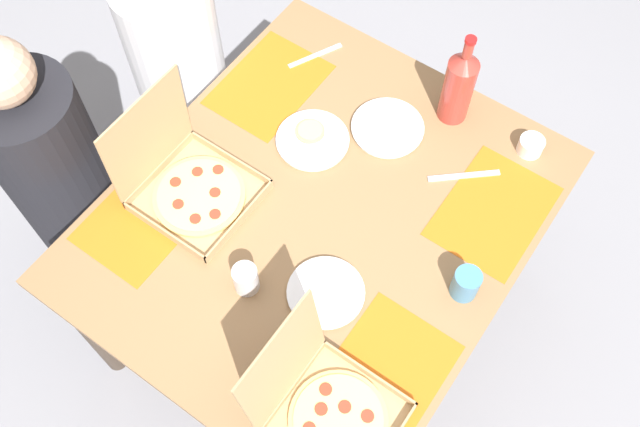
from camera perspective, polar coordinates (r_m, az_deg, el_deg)
ground_plane at (r=2.64m, az=0.00°, el=-7.86°), size 6.00×6.00×0.00m
dining_table at (r=2.06m, az=0.00°, el=-1.48°), size 1.26×1.08×0.75m
placemat_near_left at (r=1.80m, az=5.17°, el=-12.87°), size 0.36×0.26×0.00m
placemat_near_right at (r=2.03m, az=13.82°, el=0.19°), size 0.36×0.26×0.00m
placemat_far_left at (r=2.02m, az=-13.86°, el=-0.17°), size 0.36×0.26×0.00m
placemat_far_right at (r=2.23m, az=-4.12°, el=10.36°), size 0.36×0.26×0.00m
pizza_box_center at (r=1.72m, az=0.51°, el=-15.40°), size 0.27×0.31×0.31m
pizza_box_edge_far at (r=1.99m, az=-10.60°, el=2.44°), size 0.30×0.30×0.33m
plate_far_left at (r=2.09m, az=-0.62°, el=5.99°), size 0.22×0.22×0.03m
plate_middle at (r=1.85m, az=0.47°, el=-6.43°), size 0.21×0.21×0.02m
plate_far_right at (r=2.13m, az=5.39°, el=6.92°), size 0.22×0.22×0.02m
soda_bottle at (r=2.09m, az=11.14°, el=10.11°), size 0.09×0.09×0.32m
cup_clear_left at (r=1.86m, az=11.68°, el=-5.57°), size 0.07×0.07×0.09m
cup_red at (r=1.84m, az=-6.01°, el=-5.27°), size 0.07×0.07×0.09m
condiment_bowl at (r=2.15m, az=16.65°, el=5.27°), size 0.07×0.07×0.05m
fork_by_far_right at (r=2.30m, az=-0.39°, el=12.62°), size 0.18×0.10×0.00m
knife_by_near_right at (r=2.07m, az=11.54°, el=3.00°), size 0.15×0.17×0.00m
diner_left_seat at (r=2.42m, az=-19.85°, el=2.19°), size 0.32×0.32×1.17m
diner_right_seat at (r=2.61m, az=-11.09°, el=10.78°), size 0.32×0.32×1.12m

